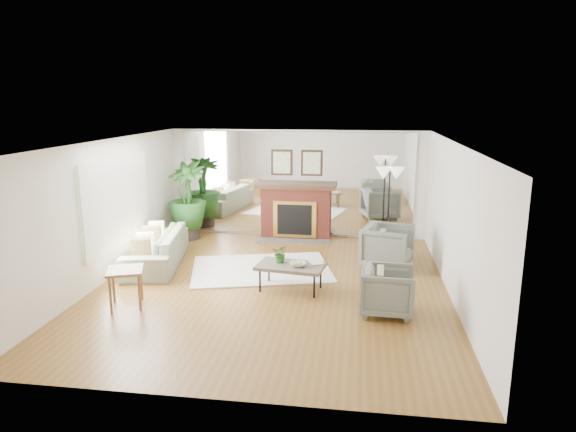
# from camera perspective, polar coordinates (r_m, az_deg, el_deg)

# --- Properties ---
(ground) EXTENTS (7.00, 7.00, 0.00)m
(ground) POSITION_cam_1_polar(r_m,az_deg,el_deg) (9.04, -1.78, -7.80)
(ground) COLOR brown
(ground) RESTS_ON ground
(wall_left) EXTENTS (0.02, 7.00, 2.50)m
(wall_left) POSITION_cam_1_polar(r_m,az_deg,el_deg) (9.65, -19.62, 0.50)
(wall_left) COLOR silver
(wall_left) RESTS_ON ground
(wall_right) EXTENTS (0.02, 7.00, 2.50)m
(wall_right) POSITION_cam_1_polar(r_m,az_deg,el_deg) (8.69, 17.98, -0.67)
(wall_right) COLOR silver
(wall_right) RESTS_ON ground
(wall_back) EXTENTS (6.00, 0.02, 2.50)m
(wall_back) POSITION_cam_1_polar(r_m,az_deg,el_deg) (12.07, 1.01, 3.62)
(wall_back) COLOR silver
(wall_back) RESTS_ON ground
(mirror_panel) EXTENTS (5.40, 0.04, 2.40)m
(mirror_panel) POSITION_cam_1_polar(r_m,az_deg,el_deg) (12.05, 1.00, 3.60)
(mirror_panel) COLOR silver
(mirror_panel) RESTS_ON wall_back
(window_panel) EXTENTS (0.04, 2.40, 1.50)m
(window_panel) POSITION_cam_1_polar(r_m,az_deg,el_deg) (9.96, -18.46, 1.55)
(window_panel) COLOR #B2E09E
(window_panel) RESTS_ON wall_left
(fireplace) EXTENTS (1.85, 0.83, 2.05)m
(fireplace) POSITION_cam_1_polar(r_m,az_deg,el_deg) (11.96, 0.86, 0.65)
(fireplace) COLOR maroon
(fireplace) RESTS_ON ground
(area_rug) EXTENTS (2.98, 2.46, 0.03)m
(area_rug) POSITION_cam_1_polar(r_m,az_deg,el_deg) (9.88, -3.00, -5.90)
(area_rug) COLOR white
(area_rug) RESTS_ON ground
(coffee_table) EXTENTS (1.22, 0.82, 0.45)m
(coffee_table) POSITION_cam_1_polar(r_m,az_deg,el_deg) (8.74, 0.30, -5.66)
(coffee_table) COLOR #685F52
(coffee_table) RESTS_ON ground
(sofa) EXTENTS (1.29, 2.43, 0.67)m
(sofa) POSITION_cam_1_polar(r_m,az_deg,el_deg) (10.38, -14.45, -3.51)
(sofa) COLOR slate
(sofa) RESTS_ON ground
(armchair_back) EXTENTS (1.11, 1.09, 0.83)m
(armchair_back) POSITION_cam_1_polar(r_m,az_deg,el_deg) (10.11, 11.00, -3.32)
(armchair_back) COLOR slate
(armchair_back) RESTS_ON ground
(armchair_front) EXTENTS (0.83, 0.81, 0.72)m
(armchair_front) POSITION_cam_1_polar(r_m,az_deg,el_deg) (7.98, 11.01, -8.15)
(armchair_front) COLOR slate
(armchair_front) RESTS_ON ground
(side_table) EXTENTS (0.69, 0.69, 0.61)m
(side_table) POSITION_cam_1_polar(r_m,az_deg,el_deg) (8.43, -17.64, -6.30)
(side_table) COLOR olive
(side_table) RESTS_ON ground
(potted_ficus) EXTENTS (1.09, 1.09, 1.81)m
(potted_ficus) POSITION_cam_1_polar(r_m,az_deg,el_deg) (12.05, -11.14, 1.98)
(potted_ficus) COLOR black
(potted_ficus) RESTS_ON ground
(floor_lamp) EXTENTS (0.59, 0.33, 1.82)m
(floor_lamp) POSITION_cam_1_polar(r_m,az_deg,el_deg) (10.86, 11.22, 3.94)
(floor_lamp) COLOR black
(floor_lamp) RESTS_ON ground
(tabletop_plant) EXTENTS (0.32, 0.29, 0.32)m
(tabletop_plant) POSITION_cam_1_polar(r_m,az_deg,el_deg) (8.80, -0.82, -4.17)
(tabletop_plant) COLOR #296123
(tabletop_plant) RESTS_ON coffee_table
(fruit_bowl) EXTENTS (0.29, 0.29, 0.07)m
(fruit_bowl) POSITION_cam_1_polar(r_m,az_deg,el_deg) (8.63, 1.08, -5.39)
(fruit_bowl) COLOR olive
(fruit_bowl) RESTS_ON coffee_table
(book) EXTENTS (0.29, 0.33, 0.02)m
(book) POSITION_cam_1_polar(r_m,az_deg,el_deg) (8.79, 2.49, -5.23)
(book) COLOR olive
(book) RESTS_ON coffee_table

